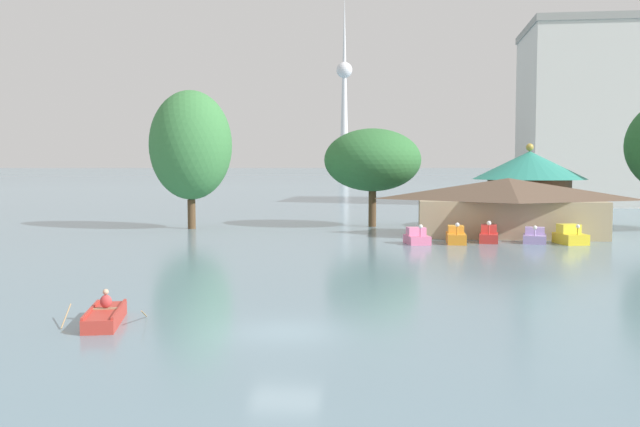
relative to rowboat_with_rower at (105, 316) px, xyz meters
The scene contains 13 objects.
ground_plane 6.87m from the rowboat_with_rower, ahead, with size 2000.00×2000.00×0.00m, color slate.
rowboat_with_rower is the anchor object (origin of this frame).
pedal_boat_pink 30.65m from the rowboat_with_rower, 67.71° to the left, with size 2.09×2.63×1.52m.
pedal_boat_orange 32.54m from the rowboat_with_rower, 63.48° to the left, with size 1.37×2.99×1.65m.
pedal_boat_red 34.54m from the rowboat_with_rower, 60.47° to the left, with size 1.62×2.52×1.71m.
pedal_boat_lavender 36.41m from the rowboat_with_rower, 55.91° to the left, with size 2.02×2.57×1.38m.
pedal_boat_yellow 37.58m from the rowboat_with_rower, 52.47° to the left, with size 2.35×2.91×1.54m.
boathouse 40.43m from the rowboat_with_rower, 61.74° to the left, with size 15.68×9.00×4.74m.
green_roof_pavilion 48.41m from the rowboat_with_rower, 62.97° to the left, with size 10.32×10.32×7.78m.
shoreline_tree_tall_left 39.93m from the rowboat_with_rower, 102.81° to the left, with size 7.45×7.45×12.56m.
shoreline_tree_mid 43.72m from the rowboat_with_rower, 79.97° to the left, with size 9.10×9.10×9.23m.
background_building_block 93.36m from the rowboat_with_rower, 65.83° to the left, with size 20.88×19.70×25.87m.
distant_broadcast_tower 406.54m from the rowboat_with_rower, 94.13° to the left, with size 9.40×9.40×140.26m.
Camera 1 is at (4.39, -24.59, 5.92)m, focal length 40.34 mm.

